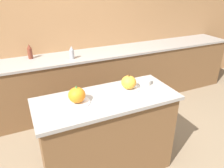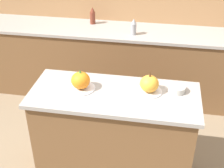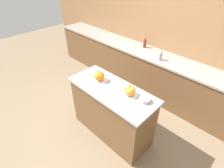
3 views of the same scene
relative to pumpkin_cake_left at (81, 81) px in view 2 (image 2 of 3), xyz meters
The scene contains 7 objects.
kitchen_island 0.61m from the pumpkin_cake_left, ahead, with size 1.41×0.60×0.94m.
back_counter 1.53m from the pumpkin_cake_left, 78.31° to the left, with size 6.00×0.60×0.93m.
pumpkin_cake_left is the anchor object (origin of this frame).
pumpkin_cake_right 0.57m from the pumpkin_cake_left, ahead, with size 0.22×0.22×0.19m.
bottle_tall 1.56m from the pumpkin_cake_left, 99.30° to the left, with size 0.07×0.07×0.22m.
bottle_short 1.31m from the pumpkin_cake_left, 76.88° to the left, with size 0.07×0.07×0.19m.
mixing_bowl 0.80m from the pumpkin_cake_left, ahead, with size 0.14×0.14×0.05m.
Camera 2 is at (0.35, -2.12, 2.35)m, focal length 50.00 mm.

